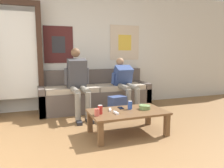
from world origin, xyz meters
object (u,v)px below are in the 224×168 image
Objects in this scene: ceramic_bowl at (145,107)px; game_controller_near_right at (116,113)px; coffee_table at (127,114)px; game_controller_near_left at (110,110)px; person_seated_adult at (78,80)px; cell_phone at (121,108)px; couch at (95,95)px; person_seated_teen at (125,82)px; drink_can_blue at (130,105)px; backpack at (118,108)px; pillar_candle at (97,112)px; drink_can_red at (100,110)px.

game_controller_near_right is (-0.49, -0.08, -0.02)m from ceramic_bowl.
coffee_table is 0.26m from game_controller_near_left.
ceramic_bowl is 1.20× the size of game_controller_near_right.
person_seated_adult is 7.31× the size of ceramic_bowl.
game_controller_near_left is 1.06× the size of cell_phone.
person_seated_teen reaches higher than couch.
couch is at bearing 95.03° from drink_can_blue.
ceramic_bowl is (0.15, -0.74, 0.19)m from backpack.
person_seated_adult is 11.44× the size of pillar_candle.
cell_phone is at bearing 54.59° from game_controller_near_right.
person_seated_adult reaches higher than drink_can_blue.
drink_can_red is at bearing 47.45° from pillar_candle.
drink_can_red is (-0.71, -0.02, 0.03)m from ceramic_bowl.
game_controller_near_right is (0.02, -0.18, 0.00)m from game_controller_near_left.
person_seated_teen is 1.16m from cell_phone.
drink_can_blue is 0.15m from cell_phone.
couch is at bearing 76.72° from drink_can_red.
game_controller_near_left is at bearing -76.25° from person_seated_adult.
game_controller_near_left is (0.26, 0.20, -0.04)m from pillar_candle.
couch is at bearing 102.34° from ceramic_bowl.
cell_phone is at bearing 140.34° from drink_can_blue.
pillar_candle reaches higher than game_controller_near_right.
backpack is at bearing 53.08° from pillar_candle.
coffee_table is at bearing -67.24° from person_seated_adult.
couch is 1.47m from drink_can_blue.
backpack is 3.32× the size of drink_can_blue.
game_controller_near_right is (0.28, 0.02, -0.04)m from pillar_candle.
ceramic_bowl is 0.78m from pillar_candle.
person_seated_teen is 2.63× the size of backpack.
pillar_candle is at bearing -126.92° from backpack.
person_seated_adult is at bearing -138.77° from couch.
coffee_table is 8.92× the size of drink_can_blue.
drink_can_red reaches higher than game_controller_near_left.
game_controller_near_left is (-0.51, 0.11, -0.02)m from ceramic_bowl.
drink_can_red is 0.24m from game_controller_near_left.
drink_can_blue is 0.84× the size of game_controller_near_left.
coffee_table is 0.76m from backpack.
backpack reaches higher than cell_phone.
drink_can_blue is at bearing -5.75° from game_controller_near_left.
person_seated_teen is at bearing 70.17° from drink_can_blue.
cell_phone is (0.17, 0.25, -0.01)m from game_controller_near_right.
drink_can_blue reaches higher than ceramic_bowl.
person_seated_adult is at bearing 103.75° from game_controller_near_left.
drink_can_blue is 0.89× the size of cell_phone.
coffee_table is 0.87× the size of person_seated_adult.
pillar_candle reaches higher than coffee_table.
drink_can_red is (-0.89, -1.20, -0.19)m from person_seated_teen.
game_controller_near_left is (0.26, -1.05, -0.33)m from person_seated_adult.
person_seated_teen is 7.75× the size of cell_phone.
pillar_candle reaches higher than cell_phone.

